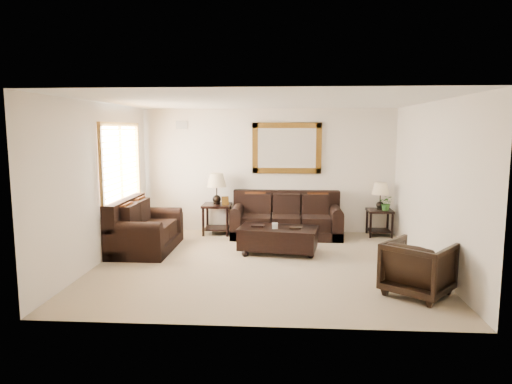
# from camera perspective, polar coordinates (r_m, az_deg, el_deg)

# --- Properties ---
(room) EXTENTS (5.51, 5.01, 2.71)m
(room) POSITION_cam_1_polar(r_m,az_deg,el_deg) (7.53, 0.78, 0.96)
(room) COLOR tan
(room) RESTS_ON ground
(window) EXTENTS (0.07, 1.96, 1.66)m
(window) POSITION_cam_1_polar(r_m,az_deg,el_deg) (8.95, -16.46, 3.01)
(window) COLOR white
(window) RESTS_ON room
(mirror) EXTENTS (1.50, 0.06, 1.10)m
(mirror) POSITION_cam_1_polar(r_m,az_deg,el_deg) (9.94, 3.87, 5.49)
(mirror) COLOR #43270D
(mirror) RESTS_ON room
(air_vent) EXTENTS (0.25, 0.02, 0.18)m
(air_vent) POSITION_cam_1_polar(r_m,az_deg,el_deg) (10.21, -9.29, 8.27)
(air_vent) COLOR #999999
(air_vent) RESTS_ON room
(sofa) EXTENTS (2.30, 0.99, 0.94)m
(sofa) POSITION_cam_1_polar(r_m,az_deg,el_deg) (9.71, 3.79, -3.55)
(sofa) COLOR black
(sofa) RESTS_ON room
(loveseat) EXTENTS (1.02, 1.71, 0.96)m
(loveseat) POSITION_cam_1_polar(r_m,az_deg,el_deg) (8.85, -13.95, -4.77)
(loveseat) COLOR black
(loveseat) RESTS_ON room
(end_table_left) EXTENTS (0.60, 0.60, 1.32)m
(end_table_left) POSITION_cam_1_polar(r_m,az_deg,el_deg) (9.84, -4.92, -0.34)
(end_table_left) COLOR black
(end_table_left) RESTS_ON room
(end_table_right) EXTENTS (0.52, 0.52, 1.14)m
(end_table_right) POSITION_cam_1_polar(r_m,az_deg,el_deg) (9.99, 15.25, -1.12)
(end_table_right) COLOR black
(end_table_right) RESTS_ON room
(coffee_table) EXTENTS (1.51, 0.97, 0.60)m
(coffee_table) POSITION_cam_1_polar(r_m,az_deg,el_deg) (8.38, 2.77, -5.65)
(coffee_table) COLOR black
(coffee_table) RESTS_ON room
(armchair) EXTENTS (1.09, 1.09, 0.82)m
(armchair) POSITION_cam_1_polar(r_m,az_deg,el_deg) (6.66, 19.62, -8.65)
(armchair) COLOR black
(armchair) RESTS_ON floor
(potted_plant) EXTENTS (0.39, 0.40, 0.25)m
(potted_plant) POSITION_cam_1_polar(r_m,az_deg,el_deg) (9.93, 15.99, -1.53)
(potted_plant) COLOR #2A5A1F
(potted_plant) RESTS_ON end_table_right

